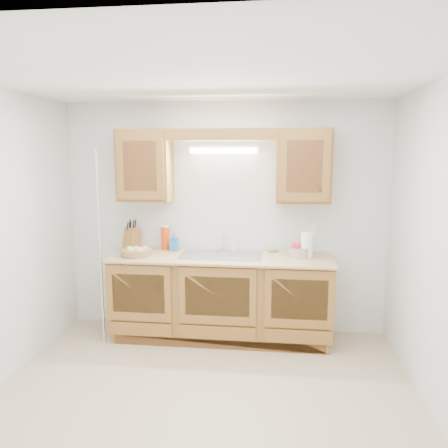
# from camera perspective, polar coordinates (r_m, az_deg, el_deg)

# --- Properties ---
(room) EXTENTS (3.52, 3.50, 2.50)m
(room) POSITION_cam_1_polar(r_m,az_deg,el_deg) (3.33, -2.95, -2.96)
(room) COLOR tan
(room) RESTS_ON ground
(base_cabinets) EXTENTS (2.20, 0.60, 0.86)m
(base_cabinets) POSITION_cam_1_polar(r_m,az_deg,el_deg) (4.69, -0.38, -9.61)
(base_cabinets) COLOR olive
(base_cabinets) RESTS_ON ground
(countertop) EXTENTS (2.30, 0.63, 0.04)m
(countertop) POSITION_cam_1_polar(r_m,az_deg,el_deg) (4.55, -0.41, -4.42)
(countertop) COLOR tan
(countertop) RESTS_ON base_cabinets
(upper_cabinet_left) EXTENTS (0.55, 0.33, 0.75)m
(upper_cabinet_left) POSITION_cam_1_polar(r_m,az_deg,el_deg) (4.75, -10.27, 7.52)
(upper_cabinet_left) COLOR olive
(upper_cabinet_left) RESTS_ON room
(upper_cabinet_right) EXTENTS (0.55, 0.33, 0.75)m
(upper_cabinet_right) POSITION_cam_1_polar(r_m,az_deg,el_deg) (4.55, 10.33, 7.46)
(upper_cabinet_right) COLOR olive
(upper_cabinet_right) RESTS_ON room
(valance) EXTENTS (2.20, 0.05, 0.12)m
(valance) POSITION_cam_1_polar(r_m,az_deg,el_deg) (4.43, -0.42, 11.63)
(valance) COLOR olive
(valance) RESTS_ON room
(fluorescent_fixture) EXTENTS (0.76, 0.08, 0.08)m
(fluorescent_fixture) POSITION_cam_1_polar(r_m,az_deg,el_deg) (4.66, -0.06, 9.75)
(fluorescent_fixture) COLOR white
(fluorescent_fixture) RESTS_ON room
(sink) EXTENTS (0.84, 0.46, 0.36)m
(sink) POSITION_cam_1_polar(r_m,az_deg,el_deg) (4.58, -0.37, -4.99)
(sink) COLOR #9E9EA3
(sink) RESTS_ON countertop
(wire_shelf_pole) EXTENTS (0.03, 0.03, 2.00)m
(wire_shelf_pole) POSITION_cam_1_polar(r_m,az_deg,el_deg) (4.59, -15.86, -3.11)
(wire_shelf_pole) COLOR silver
(wire_shelf_pole) RESTS_ON ground
(outlet_plate) EXTENTS (0.08, 0.01, 0.12)m
(outlet_plate) POSITION_cam_1_polar(r_m,az_deg,el_deg) (4.78, 11.42, -0.64)
(outlet_plate) COLOR white
(outlet_plate) RESTS_ON room
(fruit_basket) EXTENTS (0.36, 0.36, 0.10)m
(fruit_basket) POSITION_cam_1_polar(r_m,az_deg,el_deg) (4.64, -11.37, -3.52)
(fruit_basket) COLOR #B38C48
(fruit_basket) RESTS_ON countertop
(knife_block) EXTENTS (0.18, 0.23, 0.35)m
(knife_block) POSITION_cam_1_polar(r_m,az_deg,el_deg) (4.93, -12.00, -1.86)
(knife_block) COLOR olive
(knife_block) RESTS_ON countertop
(orange_canister) EXTENTS (0.10, 0.10, 0.26)m
(orange_canister) POSITION_cam_1_polar(r_m,az_deg,el_deg) (4.88, -7.67, -1.75)
(orange_canister) COLOR #E4400C
(orange_canister) RESTS_ON countertop
(soap_bottle) EXTENTS (0.09, 0.09, 0.19)m
(soap_bottle) POSITION_cam_1_polar(r_m,az_deg,el_deg) (4.80, -6.54, -2.35)
(soap_bottle) COLOR #2363B3
(soap_bottle) RESTS_ON countertop
(sponge) EXTENTS (0.12, 0.10, 0.02)m
(sponge) POSITION_cam_1_polar(r_m,az_deg,el_deg) (4.76, 6.45, -3.52)
(sponge) COLOR #CC333F
(sponge) RESTS_ON countertop
(paper_towel) EXTENTS (0.15, 0.15, 0.31)m
(paper_towel) POSITION_cam_1_polar(r_m,az_deg,el_deg) (4.54, 10.77, -2.72)
(paper_towel) COLOR silver
(paper_towel) RESTS_ON countertop
(apple_bowl) EXTENTS (0.31, 0.31, 0.14)m
(apple_bowl) POSITION_cam_1_polar(r_m,az_deg,el_deg) (4.58, 9.64, -3.41)
(apple_bowl) COLOR silver
(apple_bowl) RESTS_ON countertop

